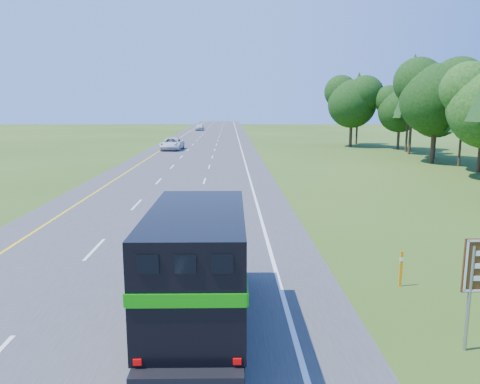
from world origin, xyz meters
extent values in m
cube|color=#38383A|center=(0.00, 50.00, 0.02)|extent=(15.00, 260.00, 0.04)
cube|color=yellow|center=(-5.50, 50.00, 0.04)|extent=(0.15, 260.00, 0.01)
cube|color=white|center=(5.50, 50.00, 0.04)|extent=(0.15, 260.00, 0.01)
cylinder|color=black|center=(2.04, 7.03, 0.56)|extent=(0.34, 1.04, 1.04)
cylinder|color=black|center=(4.02, 7.01, 0.56)|extent=(0.34, 1.04, 1.04)
cylinder|color=black|center=(2.00, 2.50, 0.56)|extent=(0.34, 1.04, 1.04)
cylinder|color=black|center=(3.98, 2.48, 0.56)|extent=(0.34, 1.04, 1.04)
cylinder|color=black|center=(1.99, 1.37, 0.56)|extent=(0.34, 1.04, 1.04)
cylinder|color=black|center=(3.97, 1.35, 0.56)|extent=(0.34, 1.04, 1.04)
cube|color=black|center=(3.00, 4.00, 0.67)|extent=(2.33, 7.56, 0.26)
cube|color=black|center=(3.03, 6.92, 1.70)|extent=(2.32, 1.72, 1.79)
cube|color=black|center=(3.03, 7.79, 2.17)|extent=(2.07, 0.07, 0.57)
cube|color=black|center=(3.00, 3.34, 2.10)|extent=(2.40, 5.49, 2.59)
cube|color=#0C9408|center=(2.97, 0.59, 2.23)|extent=(2.36, 0.06, 0.28)
cube|color=#0C9408|center=(1.80, 3.35, 2.23)|extent=(0.08, 5.47, 0.28)
cube|color=#0C9408|center=(4.20, 3.33, 2.23)|extent=(0.08, 5.47, 0.28)
cube|color=black|center=(2.27, 0.59, 2.97)|extent=(0.42, 0.04, 0.38)
cube|color=black|center=(2.97, 0.59, 2.97)|extent=(0.42, 0.04, 0.38)
cube|color=black|center=(3.68, 0.58, 2.97)|extent=(0.42, 0.04, 0.38)
cube|color=#B20505|center=(1.98, 0.59, 0.95)|extent=(0.17, 0.04, 0.13)
cube|color=#B20505|center=(3.97, 0.58, 0.95)|extent=(0.17, 0.04, 0.13)
imported|color=silver|center=(-4.01, 56.26, 0.87)|extent=(2.98, 6.06, 1.65)
imported|color=silver|center=(-3.45, 108.53, 0.86)|extent=(2.24, 4.95, 1.65)
cylinder|color=gray|center=(9.62, 2.60, 1.34)|extent=(0.09, 0.09, 2.68)
cube|color=orange|center=(9.52, 6.76, 0.61)|extent=(0.09, 0.04, 1.22)
cube|color=white|center=(9.52, 6.76, 0.94)|extent=(0.10, 0.06, 0.13)
camera|label=1|loc=(3.83, -7.93, 5.94)|focal=35.00mm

